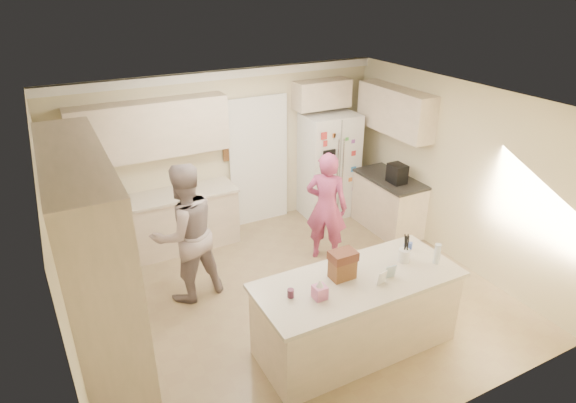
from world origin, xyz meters
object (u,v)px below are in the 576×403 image
tissue_box (320,292)px  dollhouse_body (342,269)px  refrigerator (328,165)px  teen_girl (326,207)px  coffee_maker (397,173)px  utensil_crock (404,255)px  teen_boy (185,233)px  island_base (356,315)px

tissue_box → dollhouse_body: dollhouse_body is taller
refrigerator → teen_girl: size_ratio=1.08×
refrigerator → coffee_maker: 1.29m
coffee_maker → dollhouse_body: bearing=-140.7°
utensil_crock → teen_boy: size_ratio=0.08×
island_base → teen_girl: teen_girl is taller
coffee_maker → teen_girl: 1.36m
refrigerator → tissue_box: size_ratio=12.86×
teen_girl → dollhouse_body: bearing=105.9°
coffee_maker → utensil_crock: coffee_maker is taller
coffee_maker → island_base: bearing=-137.2°
coffee_maker → teen_boy: bearing=-178.7°
utensil_crock → dollhouse_body: (-0.80, 0.05, 0.04)m
teen_girl → island_base: bearing=111.2°
teen_boy → teen_girl: bearing=168.8°
dollhouse_body → teen_girl: bearing=63.2°
island_base → tissue_box: bearing=-169.7°
dollhouse_body → teen_boy: bearing=125.2°
island_base → utensil_crock: size_ratio=14.67×
teen_boy → teen_girl: size_ratio=1.12×
teen_girl → coffee_maker: bearing=-133.2°
refrigerator → utensil_crock: size_ratio=12.00×
coffee_maker → island_base: 2.87m
dollhouse_body → teen_boy: size_ratio=0.14×
teen_girl → utensil_crock: bearing=130.7°
teen_boy → dollhouse_body: bearing=114.5°
island_base → dollhouse_body: 0.62m
teen_boy → utensil_crock: bearing=128.0°
refrigerator → island_base: bearing=-114.2°
coffee_maker → utensil_crock: (-1.40, -1.85, -0.07)m
dollhouse_body → island_base: bearing=-33.7°
utensil_crock → refrigerator: bearing=73.8°
coffee_maker → island_base: size_ratio=0.14×
refrigerator → teen_boy: size_ratio=0.97×
utensil_crock → tissue_box: utensil_crock is taller
refrigerator → dollhouse_body: refrigerator is taller
island_base → utensil_crock: utensil_crock is taller
tissue_box → dollhouse_body: (0.40, 0.20, 0.04)m
tissue_box → teen_girl: 2.29m
coffee_maker → teen_boy: size_ratio=0.16×
utensil_crock → dollhouse_body: dollhouse_body is taller
utensil_crock → teen_girl: teen_girl is taller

